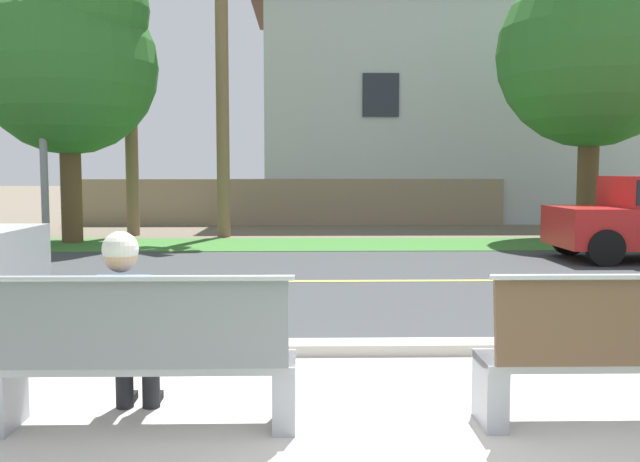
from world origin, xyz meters
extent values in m
plane|color=#665B4C|center=(0.00, 8.00, 0.00)|extent=(140.00, 140.00, 0.00)
cube|color=#B7B2A8|center=(0.00, 0.40, 0.01)|extent=(44.00, 3.60, 0.01)
cube|color=#ADA89E|center=(0.00, 2.35, 0.06)|extent=(44.00, 0.30, 0.11)
cube|color=#383A3D|center=(0.00, 6.50, 0.00)|extent=(52.00, 8.00, 0.01)
cube|color=#E0CC4C|center=(0.00, 6.50, 0.01)|extent=(48.00, 0.14, 0.01)
cube|color=#38702D|center=(0.00, 11.81, 0.01)|extent=(48.00, 2.80, 0.02)
cube|color=#9EA0A8|center=(-2.40, 0.54, 0.23)|extent=(0.14, 0.40, 0.45)
cube|color=#9EA0A8|center=(-0.65, 0.54, 0.23)|extent=(0.14, 0.40, 0.45)
cube|color=#9EA0A8|center=(-1.53, 0.54, 0.42)|extent=(1.89, 0.44, 0.05)
cube|color=slate|center=(-1.53, 0.35, 0.71)|extent=(1.81, 0.12, 0.52)
cylinder|color=#9EA0A8|center=(-1.53, 0.34, 0.99)|extent=(1.89, 0.04, 0.04)
cube|color=#9EA0A8|center=(0.65, 0.54, 0.23)|extent=(0.14, 0.40, 0.45)
cube|color=#9EA0A8|center=(1.53, 0.54, 0.42)|extent=(1.89, 0.44, 0.05)
cylinder|color=black|center=(-1.75, 0.73, 0.51)|extent=(0.15, 0.42, 0.15)
cylinder|color=black|center=(-1.57, 0.73, 0.51)|extent=(0.15, 0.42, 0.15)
cylinder|color=black|center=(-1.75, 0.92, 0.21)|extent=(0.12, 0.12, 0.43)
cube|color=black|center=(-1.75, 1.00, 0.04)|extent=(0.09, 0.24, 0.07)
cylinder|color=black|center=(-1.57, 0.92, 0.21)|extent=(0.12, 0.12, 0.43)
cube|color=black|center=(-1.57, 1.00, 0.04)|extent=(0.09, 0.24, 0.07)
cube|color=#33599E|center=(-1.66, 0.54, 0.71)|extent=(0.34, 0.20, 0.52)
cylinder|color=#33599E|center=(-1.88, 0.56, 0.73)|extent=(0.09, 0.09, 0.46)
cylinder|color=#33599E|center=(-1.45, 0.56, 0.73)|extent=(0.09, 0.09, 0.46)
sphere|color=tan|center=(-1.66, 0.55, 1.10)|extent=(0.21, 0.21, 0.21)
sphere|color=beige|center=(-1.66, 0.55, 1.14)|extent=(0.22, 0.22, 0.22)
cylinder|color=black|center=(4.62, 8.06, 0.32)|extent=(0.64, 0.18, 0.64)
cylinder|color=black|center=(4.62, 9.74, 0.32)|extent=(0.64, 0.18, 0.64)
cylinder|color=black|center=(-4.23, 4.94, 0.32)|extent=(0.64, 0.18, 0.64)
cylinder|color=gray|center=(-6.08, 11.41, 3.42)|extent=(0.16, 0.16, 6.84)
cylinder|color=brown|center=(-5.83, 12.38, 1.25)|extent=(0.47, 0.47, 2.50)
sphere|color=#2D6B28|center=(-5.83, 12.38, 4.00)|extent=(4.00, 4.00, 4.00)
sphere|color=#2D6B28|center=(-5.33, 12.08, 5.20)|extent=(2.80, 2.80, 2.80)
cylinder|color=brown|center=(6.18, 12.80, 1.37)|extent=(0.48, 0.48, 2.73)
sphere|color=#2D6B28|center=(6.18, 12.80, 4.37)|extent=(4.37, 4.37, 4.37)
cylinder|color=brown|center=(-2.54, 13.78, 3.71)|extent=(0.32, 0.32, 7.43)
cylinder|color=brown|center=(-4.89, 14.23, 4.74)|extent=(0.32, 0.32, 9.49)
cube|color=gray|center=(-0.99, 17.65, 0.70)|extent=(13.00, 0.36, 1.40)
cube|color=#B7BCC1|center=(4.64, 20.85, 3.56)|extent=(12.75, 6.40, 7.13)
cube|color=brown|center=(4.64, 20.85, 7.43)|extent=(13.78, 6.91, 0.60)
cube|color=#232833|center=(1.77, 17.62, 3.92)|extent=(1.10, 0.06, 1.30)
cube|color=#232833|center=(7.51, 17.62, 3.92)|extent=(1.10, 0.06, 1.30)
camera|label=1|loc=(-0.52, -3.82, 1.62)|focal=39.67mm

